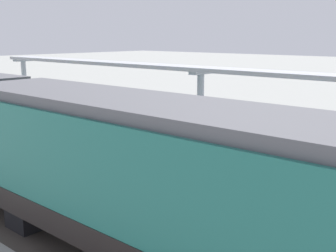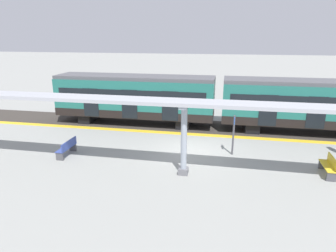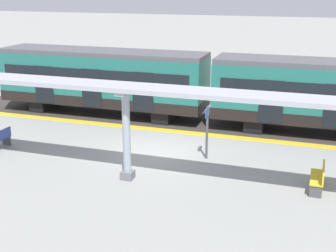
# 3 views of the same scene
# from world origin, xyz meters

# --- Properties ---
(ground_plane) EXTENTS (176.00, 176.00, 0.00)m
(ground_plane) POSITION_xyz_m (0.00, 0.00, 0.00)
(ground_plane) COLOR gray
(tactile_edge_strip) EXTENTS (0.53, 33.60, 0.01)m
(tactile_edge_strip) POSITION_xyz_m (-3.00, 0.00, 0.00)
(tactile_edge_strip) COLOR gold
(tactile_edge_strip) RESTS_ON ground
(trackbed) EXTENTS (3.20, 45.60, 0.01)m
(trackbed) POSITION_xyz_m (-4.86, 0.00, 0.00)
(trackbed) COLOR #38332D
(trackbed) RESTS_ON ground
(train_near_carriage) EXTENTS (2.65, 11.34, 3.48)m
(train_near_carriage) POSITION_xyz_m (-4.86, -4.69, 1.83)
(train_near_carriage) COLOR #20695F
(train_near_carriage) RESTS_ON ground
(train_far_carriage) EXTENTS (2.65, 11.34, 3.48)m
(train_far_carriage) POSITION_xyz_m (-4.86, 7.23, 1.83)
(train_far_carriage) COLOR #20695F
(train_far_carriage) RESTS_ON ground
(canopy_pillar_second) EXTENTS (1.10, 0.44, 3.34)m
(canopy_pillar_second) POSITION_xyz_m (2.81, -0.02, 1.70)
(canopy_pillar_second) COLOR slate
(canopy_pillar_second) RESTS_ON ground
(canopy_beam) EXTENTS (1.20, 26.95, 0.16)m
(canopy_beam) POSITION_xyz_m (2.81, 0.04, 3.42)
(canopy_beam) COLOR #A8AAB2
(canopy_beam) RESTS_ON canopy_pillar_nearest
(bench_near_end) EXTENTS (1.50, 0.45, 0.86)m
(bench_near_end) POSITION_xyz_m (1.82, -6.46, 0.44)
(bench_near_end) COLOR #364999
(bench_near_end) RESTS_ON ground
(bench_mid_platform) EXTENTS (1.51, 0.47, 0.86)m
(bench_mid_platform) POSITION_xyz_m (1.60, 6.62, 0.44)
(bench_mid_platform) COLOR gold
(bench_mid_platform) RESTS_ON ground
(platform_info_sign) EXTENTS (0.56, 0.10, 2.20)m
(platform_info_sign) POSITION_xyz_m (-0.04, 2.25, 1.33)
(platform_info_sign) COLOR #4C4C51
(platform_info_sign) RESTS_ON ground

